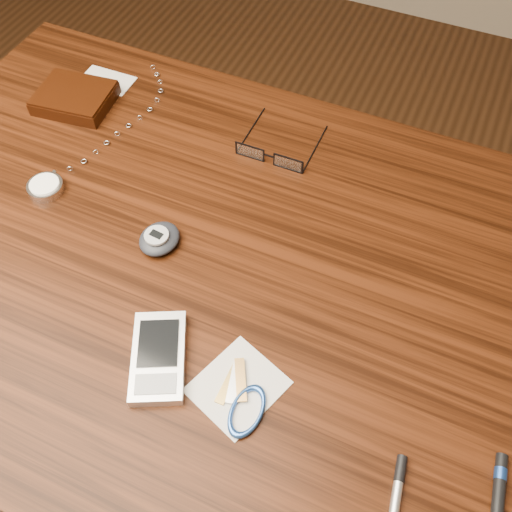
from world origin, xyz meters
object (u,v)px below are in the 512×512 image
object	(u,v)px
pedometer	(159,239)
desk	(207,298)
silver_pen	(395,508)
wallet_and_card	(76,97)
pocket_watch	(51,183)
notepad_keys	(242,399)
eyeglasses	(271,155)
pda_phone	(158,357)

from	to	relation	value
pedometer	desk	bearing A→B (deg)	2.70
silver_pen	wallet_and_card	bearing A→B (deg)	148.80
pocket_watch	notepad_keys	size ratio (longest dim) A/B	2.84
eyeglasses	silver_pen	bearing A→B (deg)	-52.60
desk	wallet_and_card	bearing A→B (deg)	149.61
eyeglasses	silver_pen	size ratio (longest dim) A/B	0.89
pocket_watch	pda_phone	bearing A→B (deg)	-32.34
notepad_keys	wallet_and_card	bearing A→B (deg)	142.74
wallet_and_card	pocket_watch	size ratio (longest dim) A/B	0.45
desk	silver_pen	bearing A→B (deg)	-32.01
desk	eyeglasses	xyz separation A→B (m)	(0.01, 0.19, 0.11)
pocket_watch	notepad_keys	distance (m)	0.42
pocket_watch	pda_phone	size ratio (longest dim) A/B	2.63
wallet_and_card	pda_phone	xyz separation A→B (m)	(0.34, -0.33, -0.00)
silver_pen	pedometer	bearing A→B (deg)	152.67
pda_phone	notepad_keys	bearing A→B (deg)	-2.58
pda_phone	silver_pen	bearing A→B (deg)	-9.03
eyeglasses	wallet_and_card	bearing A→B (deg)	-178.44
desk	wallet_and_card	world-z (taller)	wallet_and_card
wallet_and_card	eyeglasses	bearing A→B (deg)	1.56
eyeglasses	notepad_keys	size ratio (longest dim) A/B	0.95
pedometer	notepad_keys	bearing A→B (deg)	-38.65
eyeglasses	pocket_watch	world-z (taller)	eyeglasses
desk	wallet_and_card	size ratio (longest dim) A/B	6.73
eyeglasses	pocket_watch	bearing A→B (deg)	-146.82
pedometer	pocket_watch	bearing A→B (deg)	172.05
desk	pda_phone	distance (m)	0.19
pda_phone	wallet_and_card	bearing A→B (deg)	135.43
eyeglasses	notepad_keys	xyz separation A→B (m)	(0.12, -0.35, -0.01)
eyeglasses	pocket_watch	size ratio (longest dim) A/B	0.34
pocket_watch	notepad_keys	xyz separation A→B (m)	(0.38, -0.18, -0.00)
eyeglasses	pda_phone	size ratio (longest dim) A/B	0.88
desk	silver_pen	size ratio (longest dim) A/B	8.07
desk	silver_pen	distance (m)	0.38
pda_phone	notepad_keys	distance (m)	0.11
desk	pda_phone	size ratio (longest dim) A/B	8.05
desk	notepad_keys	bearing A→B (deg)	-50.02
wallet_and_card	eyeglasses	size ratio (longest dim) A/B	1.35
wallet_and_card	pocket_watch	bearing A→B (deg)	-67.28
pda_phone	silver_pen	distance (m)	0.29
wallet_and_card	notepad_keys	xyz separation A→B (m)	(0.44, -0.34, -0.01)
notepad_keys	silver_pen	distance (m)	0.19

